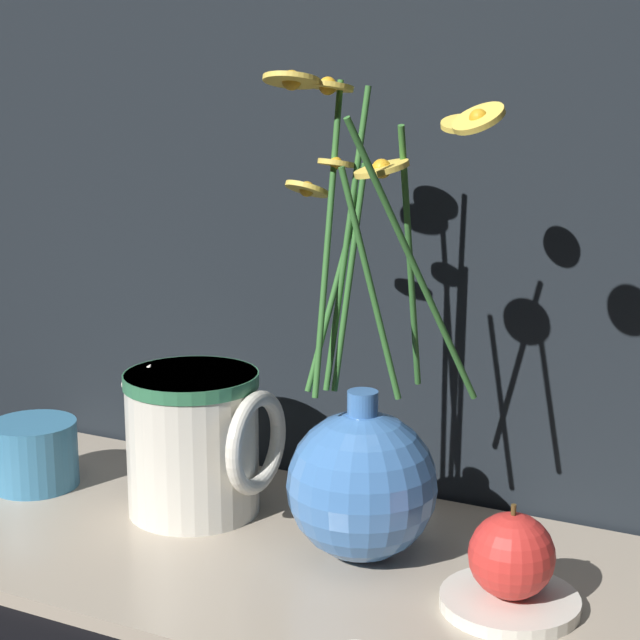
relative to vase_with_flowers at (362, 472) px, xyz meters
The scene contains 7 objects.
ground_plane 0.10m from the vase_with_flowers, 154.04° to the right, with size 6.00×6.00×0.00m, color black.
shelf 0.09m from the vase_with_flowers, 154.04° to the right, with size 0.78×0.33×0.01m.
vase_with_flowers is the anchor object (origin of this frame).
yellow_mug 0.35m from the vase_with_flowers, behind, with size 0.09×0.08×0.06m.
ceramic_pitcher 0.17m from the vase_with_flowers, behind, with size 0.15×0.12×0.14m.
saucer_plate 0.16m from the vase_with_flowers, 12.97° to the right, with size 0.11×0.11×0.01m.
orange_fruit 0.14m from the vase_with_flowers, 12.97° to the right, with size 0.07×0.07×0.07m.
Camera 1 is at (0.38, -0.73, 0.40)m, focal length 60.00 mm.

